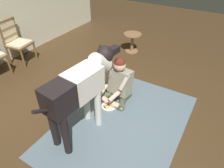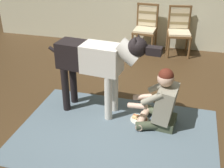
# 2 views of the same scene
# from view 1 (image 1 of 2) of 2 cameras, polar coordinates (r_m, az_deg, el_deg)

# --- Properties ---
(ground_plane) EXTENTS (14.22, 14.22, 0.00)m
(ground_plane) POSITION_cam_1_polar(r_m,az_deg,el_deg) (3.34, -0.07, -10.28)
(ground_plane) COLOR #442F1A
(area_rug) EXTENTS (2.53, 1.78, 0.01)m
(area_rug) POSITION_cam_1_polar(r_m,az_deg,el_deg) (3.30, 2.77, -10.98)
(area_rug) COLOR slate
(area_rug) RESTS_ON ground
(dining_chair_right_of_pair) EXTENTS (0.53, 0.53, 0.98)m
(dining_chair_right_of_pair) POSITION_cam_1_polar(r_m,az_deg,el_deg) (5.17, -25.47, 11.16)
(dining_chair_right_of_pair) COLOR brown
(dining_chair_right_of_pair) RESTS_ON ground
(person_sitting_on_floor) EXTENTS (0.65, 0.58, 0.83)m
(person_sitting_on_floor) POSITION_cam_1_polar(r_m,az_deg,el_deg) (3.56, 1.81, 0.18)
(person_sitting_on_floor) COLOR #464E39
(person_sitting_on_floor) RESTS_ON ground
(large_dog) EXTENTS (1.58, 0.41, 1.21)m
(large_dog) POSITION_cam_1_polar(r_m,az_deg,el_deg) (2.75, -8.79, -0.81)
(large_dog) COLOR silver
(large_dog) RESTS_ON ground
(hot_dog_on_plate) EXTENTS (0.26, 0.26, 0.06)m
(hot_dog_on_plate) POSITION_cam_1_polar(r_m,az_deg,el_deg) (3.58, -0.88, -6.01)
(hot_dog_on_plate) COLOR silver
(hot_dog_on_plate) RESTS_ON ground
(round_side_table) EXTENTS (0.44, 0.44, 0.48)m
(round_side_table) POSITION_cam_1_polar(r_m,az_deg,el_deg) (5.28, 5.68, 11.92)
(round_side_table) COLOR #89613F
(round_side_table) RESTS_ON ground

